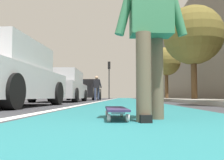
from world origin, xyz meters
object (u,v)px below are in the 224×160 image
Objects in this scene: parked_car_far at (85,91)px; street_tree_mid at (193,35)px; parked_car_mid at (61,87)px; traffic_light at (109,73)px; skater_person at (151,24)px; street_tree_far at (166,62)px; parked_car_near at (3,76)px; skateboard at (116,110)px; pedestrian_distant at (97,86)px.

street_tree_mid reaches higher than parked_car_far.
street_tree_mid is at bearing -134.70° from parked_car_far.
parked_car_mid is 1.12× the size of traffic_light.
street_tree_far reaches higher than skater_person.
traffic_light reaches higher than parked_car_near.
skater_person is at bearing -113.41° from skateboard.
street_tree_mid is at bearing -43.92° from parked_car_near.
parked_car_far is at bearing 101.48° from street_tree_far.
traffic_light is at bearing -1.07° from pedestrian_distant.
parked_car_near is 21.16m from traffic_light.
skater_person is 9.51m from parked_car_mid.
parked_car_mid is 6.84m from street_tree_mid.
street_tree_mid is (6.42, -6.18, 2.51)m from parked_car_near.
traffic_light is (15.17, -1.34, 2.14)m from parked_car_mid.
skateboard is 9.28m from parked_car_mid.
pedestrian_distant is (4.16, 5.19, -2.30)m from street_tree_mid.
street_tree_mid is (9.53, -3.13, 2.29)m from skater_person.
street_tree_mid is 7.04m from pedestrian_distant.
traffic_light is at bearing 18.87° from street_tree_mid.
traffic_light reaches higher than skateboard.
parked_car_far is 9.21m from street_tree_mid.
street_tree_far is (-7.09, -4.99, 0.19)m from traffic_light.
parked_car_near is at bearing 174.61° from pedestrian_distant.
traffic_light is at bearing -5.06° from parked_car_mid.
parked_car_mid is 1.05× the size of parked_car_far.
parked_car_far is 2.69× the size of pedestrian_distant.
parked_car_near reaches higher than parked_car_mid.
skateboard is at bearing -172.80° from pedestrian_distant.
parked_car_near is 0.98× the size of parked_car_far.
skateboard is 0.20× the size of parked_car_far.
skater_person is at bearing -135.45° from parked_car_near.
traffic_light reaches higher than pedestrian_distant.
skater_person is 17.44m from street_tree_far.
traffic_light is 0.87× the size of street_tree_mid.
parked_car_mid is 0.98× the size of street_tree_mid.
street_tree_mid reaches higher than traffic_light.
skater_person is 0.40× the size of traffic_light.
pedestrian_distant is (13.69, 2.06, -0.01)m from skater_person.
street_tree_mid is 1.12× the size of street_tree_far.
traffic_light reaches higher than skater_person.
skater_person is 0.39× the size of street_tree_far.
parked_car_far is (15.76, 3.17, -0.23)m from skater_person.
pedestrian_distant reaches higher than parked_car_mid.
parked_car_near is at bearing -178.54° from parked_car_mid.
pedestrian_distant is (13.54, 1.71, 0.83)m from skateboard.
parked_car_near is 15.42m from street_tree_far.
pedestrian_distant is (-3.35, 5.19, -2.11)m from street_tree_far.
street_tree_far is (17.03, -3.13, 2.09)m from skater_person.
skateboard is 0.92m from skater_person.
parked_car_mid is at bearing 17.98° from skateboard.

